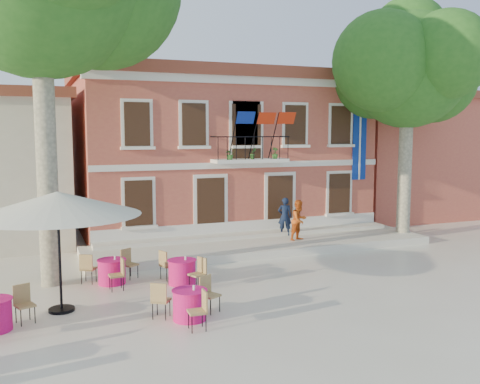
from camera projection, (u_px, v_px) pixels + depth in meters
The scene contains 11 objects.
ground at pixel (259, 282), 16.78m from camera, with size 90.00×90.00×0.00m, color beige.
main_building at pixel (216, 150), 26.32m from camera, with size 13.50×9.59×7.50m.
neighbor_east at pixel (402, 157), 31.66m from camera, with size 9.40×9.40×6.40m.
terrace at pixel (261, 245), 21.56m from camera, with size 14.00×3.40×0.30m, color silver.
plane_tree_east at pixel (408, 71), 22.80m from camera, with size 5.03×5.03×9.88m.
patio_umbrella at pixel (58, 204), 13.78m from camera, with size 4.27×4.27×3.18m.
pedestrian_navy at pixel (285, 216), 22.74m from camera, with size 0.59×0.39×1.63m, color black.
pedestrian_orange at pixel (299, 220), 21.71m from camera, with size 0.80×0.63×1.65m, color #C75217.
cafe_table_1 at pixel (190, 303), 13.41m from camera, with size 1.87×1.66×0.95m.
cafe_table_3 at pixel (112, 270), 16.59m from camera, with size 1.87×1.66×0.95m.
cafe_table_4 at pixel (182, 271), 16.55m from camera, with size 1.10×1.94×0.95m.
Camera 1 is at (-6.50, -15.01, 4.72)m, focal length 40.00 mm.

